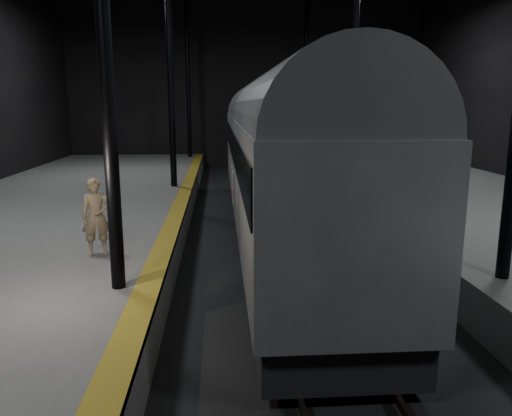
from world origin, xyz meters
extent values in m
plane|color=black|center=(0.00, 0.00, 0.00)|extent=(44.00, 44.00, 0.00)
cube|color=#585855|center=(-7.50, 0.00, 0.50)|extent=(9.00, 43.80, 1.00)
cube|color=olive|center=(-3.25, 0.00, 1.00)|extent=(0.50, 43.80, 0.01)
cube|color=#3F3328|center=(-0.72, 0.00, 0.17)|extent=(0.08, 43.00, 0.14)
cube|color=#3F3328|center=(0.72, 0.00, 0.17)|extent=(0.08, 43.00, 0.14)
cube|color=black|center=(0.00, 0.00, 0.06)|extent=(2.40, 42.00, 0.12)
cylinder|color=black|center=(-3.80, -4.00, 6.00)|extent=(0.26, 0.26, 10.00)
cylinder|color=black|center=(-3.80, 8.00, 6.00)|extent=(0.26, 0.26, 10.00)
cylinder|color=black|center=(3.80, 8.00, 6.00)|extent=(0.26, 0.26, 10.00)
cylinder|color=black|center=(-3.80, 20.00, 6.00)|extent=(0.26, 0.26, 10.00)
cylinder|color=black|center=(3.80, 20.00, 6.00)|extent=(0.26, 0.26, 10.00)
cube|color=#96989D|center=(0.00, 2.86, 2.49)|extent=(2.84, 19.56, 2.93)
cube|color=black|center=(0.00, 2.86, 0.66)|extent=(2.59, 19.17, 0.83)
cube|color=black|center=(0.00, 2.86, 3.18)|extent=(2.90, 19.27, 0.88)
cylinder|color=slate|center=(0.00, 2.86, 3.96)|extent=(2.78, 19.37, 2.78)
cube|color=black|center=(0.00, -3.99, 0.29)|extent=(1.76, 2.15, 0.34)
cube|color=black|center=(0.00, 9.70, 0.29)|extent=(1.76, 2.15, 0.34)
cube|color=silver|center=(-1.45, 1.88, 1.91)|extent=(0.04, 0.73, 1.03)
cube|color=silver|center=(-1.45, 3.05, 1.91)|extent=(0.04, 0.73, 1.03)
cylinder|color=#A9142E|center=(-1.47, 2.05, 1.66)|extent=(0.03, 0.25, 0.25)
cylinder|color=#A9142E|center=(-1.47, 3.23, 1.66)|extent=(0.03, 0.25, 0.25)
imported|color=#A18462|center=(-4.69, -1.78, 1.89)|extent=(0.73, 0.57, 1.78)
camera|label=1|loc=(-1.84, -13.17, 4.42)|focal=35.00mm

